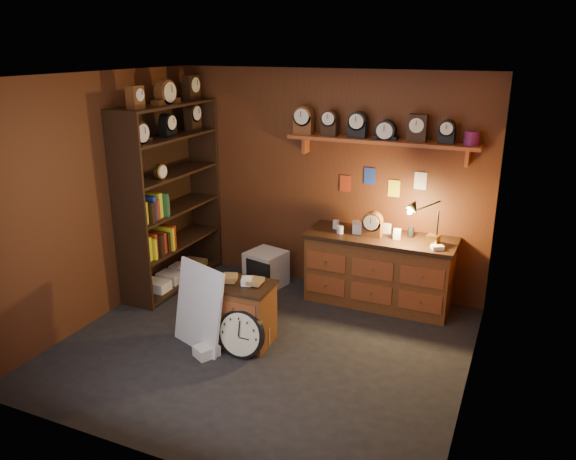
# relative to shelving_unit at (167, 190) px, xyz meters

# --- Properties ---
(floor) EXTENTS (4.00, 4.00, 0.00)m
(floor) POSITION_rel_shelving_unit_xyz_m (1.79, -0.98, -1.25)
(floor) COLOR black
(floor) RESTS_ON ground
(room_shell) EXTENTS (4.02, 3.62, 2.71)m
(room_shell) POSITION_rel_shelving_unit_xyz_m (1.84, -0.87, 0.47)
(room_shell) COLOR #552A14
(room_shell) RESTS_ON ground
(shelving_unit) EXTENTS (0.47, 1.60, 2.58)m
(shelving_unit) POSITION_rel_shelving_unit_xyz_m (0.00, 0.00, 0.00)
(shelving_unit) COLOR black
(shelving_unit) RESTS_ON ground
(workbench) EXTENTS (1.73, 0.66, 1.36)m
(workbench) POSITION_rel_shelving_unit_xyz_m (2.59, 0.49, -0.78)
(workbench) COLOR brown
(workbench) RESTS_ON ground
(low_cabinet) EXTENTS (0.59, 0.51, 0.74)m
(low_cabinet) POSITION_rel_shelving_unit_xyz_m (1.58, -0.98, -0.89)
(low_cabinet) COLOR brown
(low_cabinet) RESTS_ON ground
(big_round_clock) EXTENTS (0.50, 0.16, 0.50)m
(big_round_clock) POSITION_rel_shelving_unit_xyz_m (1.67, -1.23, -1.01)
(big_round_clock) COLOR black
(big_round_clock) RESTS_ON ground
(white_panel) EXTENTS (0.70, 0.41, 0.89)m
(white_panel) POSITION_rel_shelving_unit_xyz_m (1.18, -1.22, -1.25)
(white_panel) COLOR silver
(white_panel) RESTS_ON ground
(mini_fridge) EXTENTS (0.52, 0.54, 0.46)m
(mini_fridge) POSITION_rel_shelving_unit_xyz_m (1.14, 0.41, -1.03)
(mini_fridge) COLOR silver
(mini_fridge) RESTS_ON ground
(floor_box_a) EXTENTS (0.35, 0.33, 0.17)m
(floor_box_a) POSITION_rel_shelving_unit_xyz_m (0.83, -0.05, -1.17)
(floor_box_a) COLOR olive
(floor_box_a) RESTS_ON ground
(floor_box_b) EXTENTS (0.27, 0.28, 0.11)m
(floor_box_b) POSITION_rel_shelving_unit_xyz_m (1.35, -1.38, -1.20)
(floor_box_b) COLOR white
(floor_box_b) RESTS_ON ground
(floor_box_c) EXTENTS (0.30, 0.27, 0.20)m
(floor_box_c) POSITION_rel_shelving_unit_xyz_m (1.70, -0.90, -1.15)
(floor_box_c) COLOR olive
(floor_box_c) RESTS_ON ground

